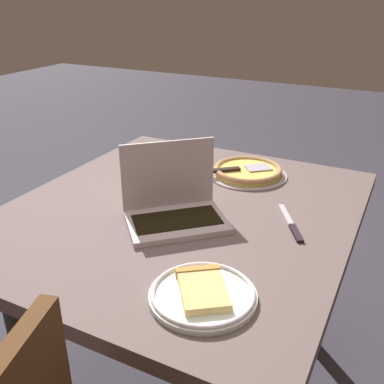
{
  "coord_description": "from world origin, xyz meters",
  "views": [
    {
      "loc": [
        1.17,
        0.64,
        1.41
      ],
      "look_at": [
        -0.05,
        0.02,
        0.78
      ],
      "focal_mm": 41.59,
      "sensor_mm": 36.0,
      "label": 1
    }
  ],
  "objects_px": {
    "dining_table": "(181,229)",
    "pizza_plate": "(203,293)",
    "laptop": "(174,204)",
    "table_knife": "(292,226)",
    "pizza_tray": "(248,171)"
  },
  "relations": [
    {
      "from": "pizza_plate",
      "to": "table_knife",
      "type": "distance_m",
      "value": 0.45
    },
    {
      "from": "dining_table",
      "to": "pizza_tray",
      "type": "relative_size",
      "value": 3.98
    },
    {
      "from": "laptop",
      "to": "pizza_tray",
      "type": "relative_size",
      "value": 1.19
    },
    {
      "from": "pizza_tray",
      "to": "table_knife",
      "type": "relative_size",
      "value": 1.4
    },
    {
      "from": "pizza_plate",
      "to": "pizza_tray",
      "type": "height_order",
      "value": "same"
    },
    {
      "from": "dining_table",
      "to": "table_knife",
      "type": "bearing_deg",
      "value": 96.33
    },
    {
      "from": "laptop",
      "to": "pizza_plate",
      "type": "relative_size",
      "value": 1.42
    },
    {
      "from": "dining_table",
      "to": "pizza_tray",
      "type": "height_order",
      "value": "pizza_tray"
    },
    {
      "from": "pizza_tray",
      "to": "dining_table",
      "type": "bearing_deg",
      "value": -15.03
    },
    {
      "from": "pizza_plate",
      "to": "table_knife",
      "type": "relative_size",
      "value": 1.17
    },
    {
      "from": "dining_table",
      "to": "pizza_plate",
      "type": "xyz_separation_m",
      "value": [
        0.4,
        0.27,
        0.09
      ]
    },
    {
      "from": "pizza_plate",
      "to": "pizza_tray",
      "type": "bearing_deg",
      "value": -167.3
    },
    {
      "from": "dining_table",
      "to": "laptop",
      "type": "xyz_separation_m",
      "value": [
        0.08,
        0.02,
        0.13
      ]
    },
    {
      "from": "laptop",
      "to": "pizza_plate",
      "type": "xyz_separation_m",
      "value": [
        0.32,
        0.25,
        -0.04
      ]
    },
    {
      "from": "dining_table",
      "to": "pizza_tray",
      "type": "xyz_separation_m",
      "value": [
        -0.37,
        0.1,
        0.1
      ]
    }
  ]
}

